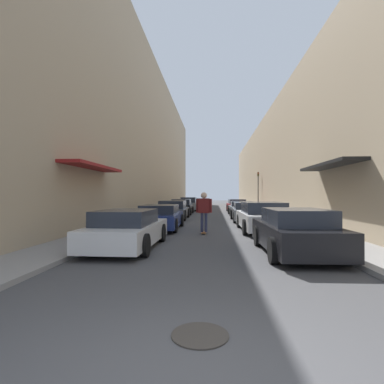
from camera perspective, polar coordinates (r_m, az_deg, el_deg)
ground at (r=25.50m, az=3.59°, el=-4.34°), size 126.37×126.37×0.00m
curb_strip_left at (r=31.57m, az=-4.41°, el=-3.49°), size 1.80×57.44×0.12m
curb_strip_right at (r=31.52m, az=11.77°, el=-3.48°), size 1.80×57.44×0.12m
building_row_left at (r=32.58m, az=-9.52°, el=9.57°), size 4.90×57.44×14.81m
building_row_right at (r=32.14m, az=16.91°, el=5.03°), size 4.90×57.44×9.59m
parked_car_left_0 at (r=9.80m, az=-12.17°, el=-6.99°), size 1.92×4.42×1.23m
parked_car_left_1 at (r=14.83m, az=-6.07°, el=-4.80°), size 1.99×4.47×1.21m
parked_car_left_2 at (r=20.78m, az=-3.61°, el=-3.48°), size 2.01×4.57×1.29m
parked_car_left_3 at (r=26.12m, az=-1.95°, el=-2.86°), size 1.87×4.29×1.31m
parked_car_left_4 at (r=31.99m, az=-0.58°, el=-2.33°), size 1.88×4.74×1.42m
parked_car_left_5 at (r=37.94m, az=0.05°, el=-2.17°), size 1.90×4.37×1.26m
parked_car_right_0 at (r=9.12m, az=19.02°, el=-7.21°), size 1.91×4.24×1.30m
parked_car_right_1 at (r=14.32m, az=13.23°, el=-4.68°), size 2.08×4.83×1.36m
parked_car_right_2 at (r=19.61m, az=10.42°, el=-3.73°), size 1.94×4.63×1.21m
parked_car_right_3 at (r=25.26m, az=9.34°, el=-3.07°), size 2.04×4.07×1.16m
parked_car_right_4 at (r=30.17m, az=8.49°, el=-2.57°), size 1.91×4.27×1.25m
skateboarder at (r=13.05m, az=2.29°, el=-3.10°), size 0.69×0.78×1.81m
manhole_cover at (r=4.01m, az=1.53°, el=-25.57°), size 0.70×0.70×0.02m
traffic_light at (r=32.76m, az=12.48°, el=0.99°), size 0.16×0.22×4.00m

